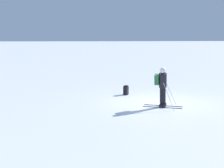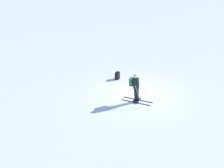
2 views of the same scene
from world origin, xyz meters
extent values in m
plane|color=white|center=(0.00, 0.00, 0.00)|extent=(300.00, 300.00, 0.00)
cube|color=black|center=(-1.01, 0.06, 0.01)|extent=(0.68, 1.66, 0.01)
cube|color=black|center=(-0.68, -0.06, 0.01)|extent=(0.68, 1.66, 0.01)
cube|color=black|center=(-1.01, 0.06, 0.07)|extent=(0.23, 0.31, 0.12)
cube|color=black|center=(-0.68, -0.06, 0.07)|extent=(0.23, 0.31, 0.12)
cylinder|color=black|center=(-0.95, 0.04, 0.53)|extent=(0.49, 0.39, 0.85)
cylinder|color=black|center=(-1.09, 0.09, 1.24)|extent=(0.55, 0.48, 0.69)
sphere|color=tan|center=(-1.18, 0.12, 1.66)|extent=(0.34, 0.31, 0.27)
sphere|color=silver|center=(-1.18, 0.12, 1.69)|extent=(0.39, 0.36, 0.31)
cube|color=#236633|center=(-1.01, 0.34, 1.27)|extent=(0.41, 0.29, 0.49)
cylinder|color=#B7B7BC|center=(-1.47, -0.09, 0.58)|extent=(0.35, 0.45, 1.17)
cylinder|color=#B7B7BC|center=(-0.67, -0.38, 0.63)|extent=(0.49, 0.73, 1.26)
cube|color=black|center=(2.12, 1.28, 0.22)|extent=(0.37, 0.33, 0.44)
cube|color=black|center=(2.12, 1.28, 0.47)|extent=(0.33, 0.30, 0.06)
camera|label=1|loc=(-14.28, 3.44, 3.18)|focal=50.00mm
camera|label=2|loc=(-16.28, 0.15, 8.17)|focal=50.00mm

